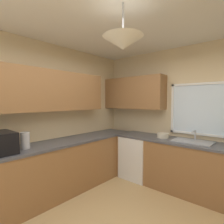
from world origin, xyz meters
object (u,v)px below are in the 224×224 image
object	(u,v)px
kettle	(25,141)
bowl	(163,135)
sink_assembly	(192,141)
dishwasher	(138,157)

from	to	relation	value
kettle	bowl	world-z (taller)	kettle
sink_assembly	bowl	size ratio (longest dim) A/B	2.91
dishwasher	sink_assembly	distance (m)	1.19
dishwasher	kettle	world-z (taller)	kettle
sink_assembly	bowl	distance (m)	0.54
dishwasher	kettle	bearing A→B (deg)	-107.22
sink_assembly	bowl	xyz separation A→B (m)	(-0.54, -0.01, 0.03)
kettle	sink_assembly	size ratio (longest dim) A/B	0.38
dishwasher	bowl	bearing A→B (deg)	3.16
sink_assembly	bowl	bearing A→B (deg)	-179.36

